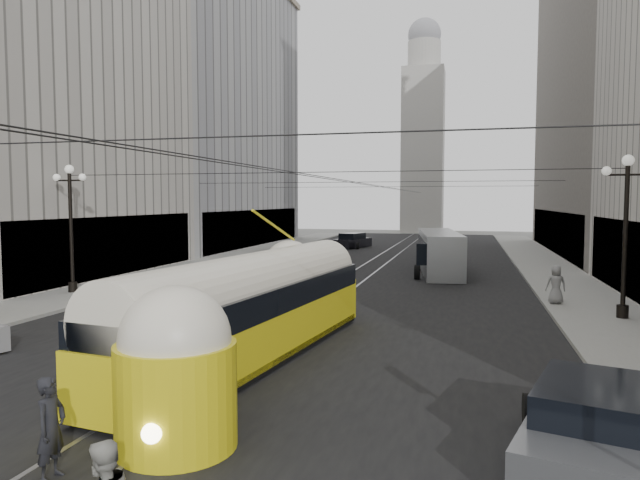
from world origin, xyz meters
The scene contains 18 objects.
road centered at (0.00, 32.50, 0.00)m, with size 20.00×85.00×0.02m, color black.
sidewalk_left centered at (-12.00, 36.00, 0.07)m, with size 4.00×72.00×0.15m, color gray.
sidewalk_right centered at (12.00, 36.00, 0.07)m, with size 4.00×72.00×0.15m, color gray.
rail_left centered at (-0.75, 32.50, 0.00)m, with size 0.12×85.00×0.04m, color gray.
rail_right centered at (0.75, 32.50, 0.00)m, with size 0.12×85.00×0.04m, color gray.
building_left_far centered at (-19.99, 48.00, 14.31)m, with size 12.60×28.60×28.60m.
building_right_far centered at (20.00, 48.00, 16.31)m, with size 12.60×32.60×32.60m.
distant_tower centered at (0.00, 80.00, 14.97)m, with size 6.00×6.00×31.36m.
lamppost_left_mid centered at (-12.60, 18.00, 3.74)m, with size 1.86×0.44×6.37m.
lamppost_right_mid centered at (12.60, 18.00, 3.74)m, with size 1.86×0.44×6.37m.
catenary centered at (0.12, 31.49, 5.88)m, with size 25.00×72.00×0.23m.
streetcar centered at (0.50, 9.30, 1.56)m, with size 3.90×14.62×3.20m.
city_bus centered at (4.85, 31.57, 1.48)m, with size 3.58×10.86×2.70m.
sedan_grey centered at (8.84, 4.51, 0.67)m, with size 3.14×5.06×1.49m.
sedan_white_far centered at (4.16, 43.04, 0.59)m, with size 3.10×4.48×1.31m.
sedan_dark_far centered at (-4.56, 49.60, 0.67)m, with size 3.34×5.08×1.49m.
pedestrian_crossing_a centered at (-0.16, 1.55, 0.89)m, with size 0.65×0.43×1.78m, color black.
pedestrian_sidewalk_right centered at (10.50, 20.58, 1.02)m, with size 0.85×0.52×1.73m, color gray.
Camera 1 is at (6.65, -6.43, 4.76)m, focal length 32.00 mm.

